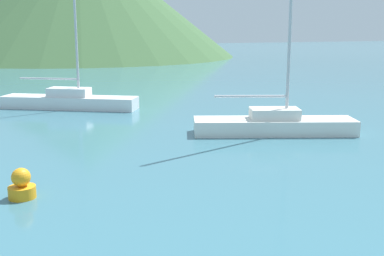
# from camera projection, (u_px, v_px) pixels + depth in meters

# --- Properties ---
(sailboat_inner) EXTENTS (6.72, 4.93, 8.72)m
(sailboat_inner) POSITION_uv_depth(u_px,v_px,m) (69.00, 100.00, 24.88)
(sailboat_inner) COLOR white
(sailboat_inner) RESTS_ON ground_plane
(sailboat_middle) EXTENTS (6.42, 3.77, 11.17)m
(sailboat_middle) POSITION_uv_depth(u_px,v_px,m) (274.00, 121.00, 18.92)
(sailboat_middle) COLOR white
(sailboat_middle) RESTS_ON ground_plane
(buoy_marker) EXTENTS (0.66, 0.66, 0.76)m
(buoy_marker) POSITION_uv_depth(u_px,v_px,m) (22.00, 186.00, 11.78)
(buoy_marker) COLOR orange
(buoy_marker) RESTS_ON ground_plane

